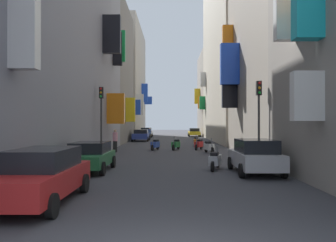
# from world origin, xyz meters

# --- Properties ---
(ground_plane) EXTENTS (140.00, 140.00, 0.00)m
(ground_plane) POSITION_xyz_m (0.00, 30.00, 0.00)
(ground_plane) COLOR #38383D
(building_left_mid_a) EXTENTS (7.03, 5.05, 20.75)m
(building_left_mid_a) POSITION_xyz_m (-7.99, 25.39, 10.37)
(building_left_mid_a) COLOR gray
(building_left_mid_a) RESTS_ON ground
(building_left_mid_b) EXTENTS (7.20, 11.43, 15.64)m
(building_left_mid_b) POSITION_xyz_m (-7.99, 33.64, 7.81)
(building_left_mid_b) COLOR slate
(building_left_mid_b) RESTS_ON ground
(building_left_far) EXTENTS (7.40, 18.03, 17.95)m
(building_left_far) POSITION_xyz_m (-7.99, 50.98, 8.97)
(building_left_far) COLOR #B2A899
(building_left_far) RESTS_ON ground
(building_right_mid_a) EXTENTS (7.36, 12.24, 21.11)m
(building_right_mid_a) POSITION_xyz_m (7.99, 18.47, 10.54)
(building_right_mid_a) COLOR #9E9384
(building_right_mid_a) RESTS_ON ground
(building_right_mid_c) EXTENTS (6.80, 21.90, 21.72)m
(building_right_mid_c) POSITION_xyz_m (8.00, 36.81, 10.86)
(building_right_mid_c) COLOR #BCB29E
(building_right_mid_c) RESTS_ON ground
(building_right_far) EXTENTS (6.99, 12.24, 14.12)m
(building_right_far) POSITION_xyz_m (7.99, 53.88, 7.06)
(building_right_far) COLOR gray
(building_right_far) RESTS_ON ground
(parked_car_yellow) EXTENTS (1.89, 4.37, 1.36)m
(parked_car_yellow) POSITION_xyz_m (3.68, 49.36, 0.72)
(parked_car_yellow) COLOR gold
(parked_car_yellow) RESTS_ON ground
(parked_car_green) EXTENTS (1.93, 3.92, 1.34)m
(parked_car_green) POSITION_xyz_m (-3.78, 10.55, 0.71)
(parked_car_green) COLOR #236638
(parked_car_green) RESTS_ON ground
(parked_car_blue) EXTENTS (1.99, 4.02, 1.39)m
(parked_car_blue) POSITION_xyz_m (-3.69, 36.09, 0.74)
(parked_car_blue) COLOR navy
(parked_car_blue) RESTS_ON ground
(parked_car_white) EXTENTS (1.86, 3.95, 1.47)m
(parked_car_white) POSITION_xyz_m (-3.83, 46.42, 0.77)
(parked_car_white) COLOR white
(parked_car_white) RESTS_ON ground
(parked_car_red) EXTENTS (1.87, 4.47, 1.52)m
(parked_car_red) POSITION_xyz_m (-3.63, 4.33, 0.79)
(parked_car_red) COLOR #B21E1E
(parked_car_red) RESTS_ON ground
(parked_car_silver) EXTENTS (1.89, 3.98, 1.51)m
(parked_car_silver) POSITION_xyz_m (3.72, 9.89, 0.79)
(parked_car_silver) COLOR #B7B7BC
(parked_car_silver) RESTS_ON ground
(scooter_white) EXTENTS (0.68, 1.75, 1.13)m
(scooter_white) POSITION_xyz_m (2.80, 19.94, 0.46)
(scooter_white) COLOR silver
(scooter_white) RESTS_ON ground
(scooter_orange) EXTENTS (0.47, 1.99, 1.13)m
(scooter_orange) POSITION_xyz_m (2.37, 27.12, 0.46)
(scooter_orange) COLOR orange
(scooter_orange) RESTS_ON ground
(scooter_green) EXTENTS (0.76, 1.78, 1.13)m
(scooter_green) POSITION_xyz_m (0.39, 22.82, 0.46)
(scooter_green) COLOR #287F3D
(scooter_green) RESTS_ON ground
(scooter_silver) EXTENTS (0.77, 1.93, 1.13)m
(scooter_silver) POSITION_xyz_m (2.11, 11.12, 0.46)
(scooter_silver) COLOR #ADADB2
(scooter_silver) RESTS_ON ground
(scooter_blue) EXTENTS (0.72, 1.75, 1.13)m
(scooter_blue) POSITION_xyz_m (-1.32, 22.56, 0.46)
(scooter_blue) COLOR #2D4CAD
(scooter_blue) RESTS_ON ground
(scooter_red) EXTENTS (0.82, 1.72, 1.13)m
(scooter_red) POSITION_xyz_m (2.29, 22.96, 0.46)
(scooter_red) COLOR red
(scooter_red) RESTS_ON ground
(pedestrian_crossing) EXTENTS (0.45, 0.45, 1.74)m
(pedestrian_crossing) POSITION_xyz_m (-4.30, 20.77, 0.87)
(pedestrian_crossing) COLOR black
(pedestrian_crossing) RESTS_ON ground
(pedestrian_near_left) EXTENTS (0.53, 0.53, 1.58)m
(pedestrian_near_left) POSITION_xyz_m (-2.89, 39.78, 0.78)
(pedestrian_near_left) COLOR #272727
(pedestrian_near_left) RESTS_ON ground
(traffic_light_near_corner) EXTENTS (0.26, 0.34, 4.60)m
(traffic_light_near_corner) POSITION_xyz_m (-4.60, 17.04, 3.11)
(traffic_light_near_corner) COLOR #2D2D2D
(traffic_light_near_corner) RESTS_ON ground
(traffic_light_far_corner) EXTENTS (0.26, 0.34, 4.45)m
(traffic_light_far_corner) POSITION_xyz_m (4.61, 12.71, 3.02)
(traffic_light_far_corner) COLOR #2D2D2D
(traffic_light_far_corner) RESTS_ON ground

